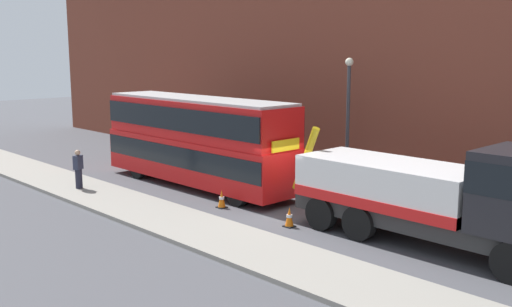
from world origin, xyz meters
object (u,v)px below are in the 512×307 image
traffic_cone_near_bus (222,199)px  street_lamp (348,112)px  pedestrian_onlooker (78,170)px  traffic_cone_midway (289,217)px  double_decker_bus (197,138)px  recovery_tow_truck (439,194)px

traffic_cone_near_bus → street_lamp: bearing=75.3°
pedestrian_onlooker → traffic_cone_midway: size_ratio=2.38×
double_decker_bus → traffic_cone_near_bus: bearing=-24.6°
recovery_tow_truck → street_lamp: (-6.81, 4.28, 1.71)m
double_decker_bus → traffic_cone_midway: bearing=-12.5°
pedestrian_onlooker → traffic_cone_midway: pedestrian_onlooker is taller
pedestrian_onlooker → recovery_tow_truck: bearing=-9.4°
traffic_cone_near_bus → traffic_cone_midway: same height
traffic_cone_near_bus → traffic_cone_midway: bearing=0.8°
traffic_cone_near_bus → street_lamp: size_ratio=0.12×
traffic_cone_midway → street_lamp: 6.99m
traffic_cone_midway → street_lamp: (-2.03, 5.91, 3.13)m
recovery_tow_truck → double_decker_bus: (-12.01, 0.00, 0.47)m
traffic_cone_near_bus → traffic_cone_midway: 3.59m
recovery_tow_truck → traffic_cone_near_bus: 8.65m
recovery_tow_truck → traffic_cone_midway: (-4.78, -1.63, -1.42)m
double_decker_bus → traffic_cone_midway: (7.23, -1.64, -1.89)m
pedestrian_onlooker → street_lamp: bearing=21.4°
recovery_tow_truck → pedestrian_onlooker: recovery_tow_truck is taller
traffic_cone_near_bus → street_lamp: 6.91m
recovery_tow_truck → pedestrian_onlooker: size_ratio=5.93×
recovery_tow_truck → traffic_cone_near_bus: recovery_tow_truck is taller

